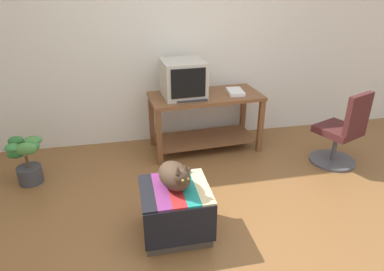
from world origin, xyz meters
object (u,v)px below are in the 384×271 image
book (235,92)px  ottoman_with_blanket (175,211)px  desk (205,112)px  tv_monitor (183,79)px  potted_plant (27,160)px  keyboard (189,99)px  cat (175,176)px  office_chair (342,134)px

book → ottoman_with_blanket: 1.84m
desk → tv_monitor: bearing=173.0°
desk → book: (0.37, -0.02, 0.25)m
book → potted_plant: size_ratio=0.54×
keyboard → tv_monitor: bearing=102.4°
keyboard → cat: bearing=-106.0°
book → cat: 1.76m
desk → potted_plant: 2.06m
potted_plant → tv_monitor: bearing=13.0°
tv_monitor → office_chair: tv_monitor is taller
desk → cat: 1.60m
cat → book: bearing=38.4°
desk → cat: bearing=-116.0°
ottoman_with_blanket → office_chair: (2.04, 0.78, 0.16)m
ottoman_with_blanket → office_chair: size_ratio=0.63×
desk → book: book is taller
desk → office_chair: (1.42, -0.71, -0.10)m
cat → potted_plant: cat is taller
keyboard → potted_plant: keyboard is taller
tv_monitor → cat: 1.57m
potted_plant → desk: bearing=10.9°
potted_plant → office_chair: office_chair is taller
tv_monitor → keyboard: size_ratio=1.29×
keyboard → cat: size_ratio=0.93×
cat → office_chair: bearing=2.9°
cat → office_chair: size_ratio=0.48×
tv_monitor → book: bearing=-7.1°
desk → ottoman_with_blanket: desk is taller
potted_plant → keyboard: bearing=7.4°
desk → keyboard: bearing=-149.9°
ottoman_with_blanket → potted_plant: potted_plant is taller
office_chair → book: bearing=-55.6°
keyboard → office_chair: 1.78m
keyboard → book: book is taller
desk → cat: size_ratio=3.19×
ottoman_with_blanket → tv_monitor: bearing=76.8°
keyboard → ottoman_with_blanket: keyboard is taller
desk → office_chair: office_chair is taller
keyboard → ottoman_with_blanket: size_ratio=0.71×
tv_monitor → desk: bearing=-7.0°
potted_plant → book: bearing=8.7°
ottoman_with_blanket → desk: bearing=67.4°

